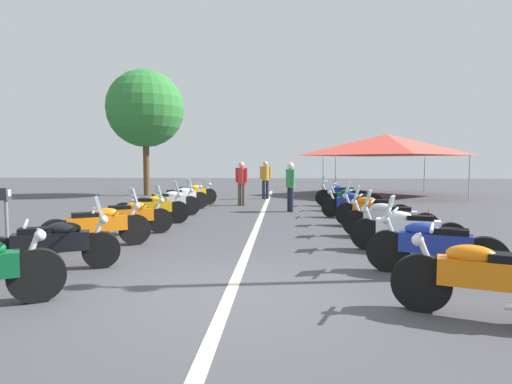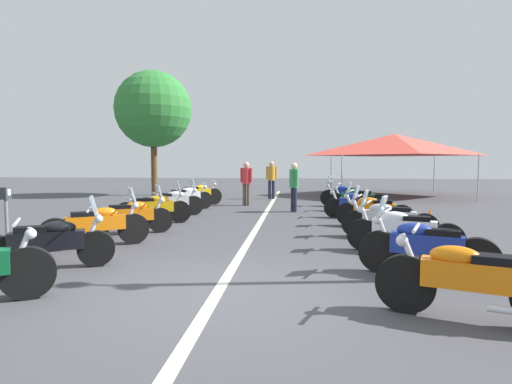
# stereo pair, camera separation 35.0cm
# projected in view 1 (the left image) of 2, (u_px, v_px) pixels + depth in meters

# --- Properties ---
(ground_plane) EXTENTS (80.00, 80.00, 0.00)m
(ground_plane) POSITION_uv_depth(u_px,v_px,m) (230.00, 295.00, 5.49)
(ground_plane) COLOR #424247
(lane_centre_stripe) EXTENTS (27.16, 0.16, 0.01)m
(lane_centre_stripe) POSITION_uv_depth(u_px,v_px,m) (258.00, 225.00, 11.55)
(lane_centre_stripe) COLOR beige
(lane_centre_stripe) RESTS_ON ground_plane
(motorcycle_left_row_1) EXTENTS (1.03, 1.96, 1.19)m
(motorcycle_left_row_1) POSITION_uv_depth(u_px,v_px,m) (54.00, 243.00, 6.63)
(motorcycle_left_row_1) COLOR black
(motorcycle_left_row_1) RESTS_ON ground_plane
(motorcycle_left_row_2) EXTENTS (1.33, 1.87, 1.21)m
(motorcycle_left_row_2) POSITION_uv_depth(u_px,v_px,m) (99.00, 225.00, 8.44)
(motorcycle_left_row_2) COLOR black
(motorcycle_left_row_2) RESTS_ON ground_plane
(motorcycle_left_row_3) EXTENTS (1.19, 1.86, 1.20)m
(motorcycle_left_row_3) POSITION_uv_depth(u_px,v_px,m) (130.00, 216.00, 9.95)
(motorcycle_left_row_3) COLOR black
(motorcycle_left_row_3) RESTS_ON ground_plane
(motorcycle_left_row_4) EXTENTS (1.01, 2.01, 1.21)m
(motorcycle_left_row_4) POSITION_uv_depth(u_px,v_px,m) (152.00, 208.00, 11.68)
(motorcycle_left_row_4) COLOR black
(motorcycle_left_row_4) RESTS_ON ground_plane
(motorcycle_left_row_5) EXTENTS (1.21, 1.95, 1.21)m
(motorcycle_left_row_5) POSITION_uv_depth(u_px,v_px,m) (168.00, 202.00, 13.35)
(motorcycle_left_row_5) COLOR black
(motorcycle_left_row_5) RESTS_ON ground_plane
(motorcycle_left_row_6) EXTENTS (1.32, 1.88, 1.00)m
(motorcycle_left_row_6) POSITION_uv_depth(u_px,v_px,m) (180.00, 197.00, 15.19)
(motorcycle_left_row_6) COLOR black
(motorcycle_left_row_6) RESTS_ON ground_plane
(motorcycle_left_row_7) EXTENTS (1.35, 1.84, 1.01)m
(motorcycle_left_row_7) POSITION_uv_depth(u_px,v_px,m) (192.00, 194.00, 16.78)
(motorcycle_left_row_7) COLOR black
(motorcycle_left_row_7) RESTS_ON ground_plane
(motorcycle_right_row_0) EXTENTS (0.95, 1.97, 1.02)m
(motorcycle_right_row_0) POSITION_uv_depth(u_px,v_px,m) (487.00, 278.00, 4.60)
(motorcycle_right_row_0) COLOR black
(motorcycle_right_row_0) RESTS_ON ground_plane
(motorcycle_right_row_1) EXTENTS (0.96, 1.95, 1.22)m
(motorcycle_right_row_1) POSITION_uv_depth(u_px,v_px,m) (433.00, 246.00, 6.37)
(motorcycle_right_row_1) COLOR black
(motorcycle_right_row_1) RESTS_ON ground_plane
(motorcycle_right_row_2) EXTENTS (0.92, 2.11, 1.20)m
(motorcycle_right_row_2) POSITION_uv_depth(u_px,v_px,m) (406.00, 229.00, 8.05)
(motorcycle_right_row_2) COLOR black
(motorcycle_right_row_2) RESTS_ON ground_plane
(motorcycle_right_row_3) EXTENTS (0.91, 2.10, 1.20)m
(motorcycle_right_row_3) POSITION_uv_depth(u_px,v_px,m) (388.00, 218.00, 9.60)
(motorcycle_right_row_3) COLOR black
(motorcycle_right_row_3) RESTS_ON ground_plane
(motorcycle_right_row_4) EXTENTS (0.87, 2.00, 1.21)m
(motorcycle_right_row_4) POSITION_uv_depth(u_px,v_px,m) (372.00, 210.00, 11.29)
(motorcycle_right_row_4) COLOR black
(motorcycle_right_row_4) RESTS_ON ground_plane
(motorcycle_right_row_5) EXTENTS (0.76, 2.10, 0.98)m
(motorcycle_right_row_5) POSITION_uv_depth(u_px,v_px,m) (355.00, 204.00, 13.06)
(motorcycle_right_row_5) COLOR black
(motorcycle_right_row_5) RESTS_ON ground_plane
(motorcycle_right_row_6) EXTENTS (0.91, 2.09, 1.00)m
(motorcycle_right_row_6) POSITION_uv_depth(u_px,v_px,m) (353.00, 199.00, 14.74)
(motorcycle_right_row_6) COLOR black
(motorcycle_right_row_6) RESTS_ON ground_plane
(motorcycle_right_row_7) EXTENTS (0.81, 2.05, 1.22)m
(motorcycle_right_row_7) POSITION_uv_depth(u_px,v_px,m) (341.00, 194.00, 16.46)
(motorcycle_right_row_7) COLOR black
(motorcycle_right_row_7) RESTS_ON ground_plane
(parking_meter) EXTENTS (0.19, 0.14, 1.29)m
(parking_meter) POSITION_uv_depth(u_px,v_px,m) (6.00, 210.00, 7.47)
(parking_meter) COLOR slate
(parking_meter) RESTS_ON ground_plane
(traffic_cone_0) EXTENTS (0.36, 0.36, 0.61)m
(traffic_cone_0) POSITION_uv_depth(u_px,v_px,m) (429.00, 220.00, 10.44)
(traffic_cone_0) COLOR orange
(traffic_cone_0) RESTS_ON ground_plane
(bystander_0) EXTENTS (0.32, 0.50, 1.76)m
(bystander_0) POSITION_uv_depth(u_px,v_px,m) (242.00, 180.00, 16.73)
(bystander_0) COLOR brown
(bystander_0) RESTS_ON ground_plane
(bystander_1) EXTENTS (0.32, 0.52, 1.79)m
(bystander_1) POSITION_uv_depth(u_px,v_px,m) (265.00, 177.00, 19.74)
(bystander_1) COLOR #1E2338
(bystander_1) RESTS_ON ground_plane
(bystander_3) EXTENTS (0.49, 0.32, 1.73)m
(bystander_3) POSITION_uv_depth(u_px,v_px,m) (290.00, 183.00, 14.64)
(bystander_3) COLOR #1E2338
(bystander_3) RESTS_ON ground_plane
(roadside_tree_0) EXTENTS (3.99, 3.99, 6.51)m
(roadside_tree_0) POSITION_uv_depth(u_px,v_px,m) (145.00, 109.00, 21.58)
(roadside_tree_0) COLOR brown
(roadside_tree_0) RESTS_ON ground_plane
(event_tent) EXTENTS (6.61, 6.61, 3.20)m
(event_tent) POSITION_uv_depth(u_px,v_px,m) (386.00, 145.00, 21.73)
(event_tent) COLOR #E54C3F
(event_tent) RESTS_ON ground_plane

